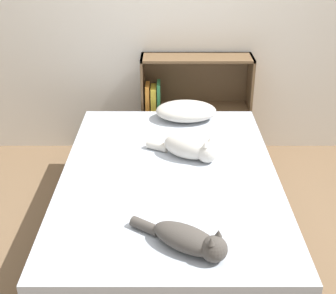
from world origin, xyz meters
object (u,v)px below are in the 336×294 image
(cat_dark, at_px, (189,240))
(bed, at_px, (168,207))
(pillow, at_px, (185,111))
(bookshelf, at_px, (191,104))
(cat_light, at_px, (189,148))

(cat_dark, bearing_deg, bed, 131.57)
(pillow, height_order, bookshelf, bookshelf)
(pillow, bearing_deg, cat_light, -89.53)
(pillow, bearing_deg, bookshelf, 80.80)
(bed, bearing_deg, cat_light, 55.15)
(bed, height_order, pillow, pillow)
(pillow, relative_size, bookshelf, 0.51)
(pillow, bearing_deg, bed, -99.06)
(cat_light, xyz_separation_m, bookshelf, (0.06, 1.04, -0.12))
(bed, bearing_deg, bookshelf, 80.89)
(bed, height_order, cat_light, cat_light)
(pillow, distance_m, bookshelf, 0.44)
(cat_dark, relative_size, bookshelf, 0.52)
(cat_light, bearing_deg, cat_dark, -64.89)
(pillow, height_order, cat_light, cat_light)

